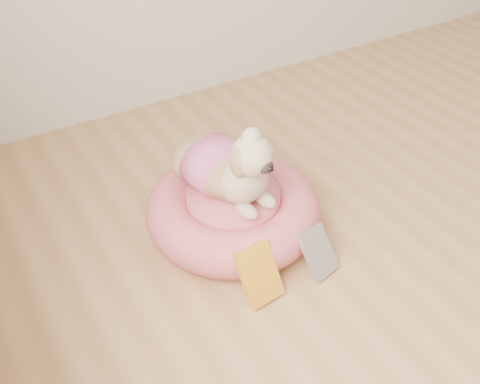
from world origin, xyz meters
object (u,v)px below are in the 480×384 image
book_yellow (259,274)px  dog (227,154)px  book_white (318,252)px  pet_bed (233,210)px

book_yellow → dog: bearing=71.4°
dog → book_white: bearing=-77.7°
pet_bed → dog: 0.26m
book_yellow → book_white: size_ratio=1.12×
pet_bed → book_yellow: (-0.10, -0.34, 0.01)m
pet_bed → dog: dog is taller
pet_bed → book_white: (0.14, -0.36, -0.01)m
book_yellow → book_white: book_yellow is taller
pet_bed → dog: (-0.02, 0.01, 0.26)m
book_white → book_yellow: bearing=165.5°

